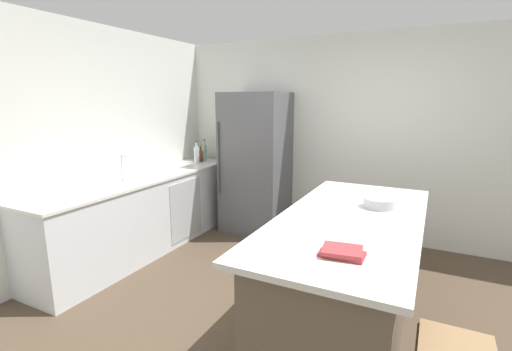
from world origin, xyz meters
The scene contains 13 objects.
ground_plane centered at (0.00, 0.00, 0.00)m, with size 7.20×7.20×0.00m, color #4C3D2D.
wall_rear centered at (0.00, 2.25, 1.30)m, with size 6.00×0.10×2.60m, color silver.
wall_left centered at (-2.45, 0.00, 1.30)m, with size 0.10×6.00×2.60m, color silver.
counter_run_left centered at (-2.09, 0.65, 0.45)m, with size 0.66×2.92×0.91m.
kitchen_island centered at (0.43, 0.19, 0.47)m, with size 1.02×2.26×0.92m.
refrigerator centered at (-1.21, 1.86, 0.95)m, with size 0.82×0.72×1.89m.
sink_faucet centered at (-2.13, 0.39, 1.06)m, with size 0.15×0.05×0.30m.
vinegar_bottle centered at (-2.17, 2.00, 1.03)m, with size 0.06×0.06×0.30m.
gin_bottle centered at (-2.09, 1.91, 1.03)m, with size 0.07×0.07×0.32m.
syrup_bottle centered at (-2.09, 1.81, 1.00)m, with size 0.06×0.06×0.22m.
soda_bottle centered at (-2.09, 1.72, 1.03)m, with size 0.07×0.07×0.30m.
cookbook_stack centered at (0.54, -0.53, 0.94)m, with size 0.25×0.21×0.04m.
mixing_bowl centered at (0.59, 0.55, 0.96)m, with size 0.26×0.26×0.08m.
Camera 1 is at (0.96, -2.46, 1.80)m, focal length 25.21 mm.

